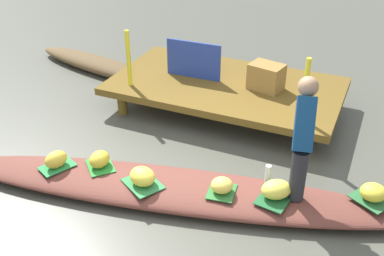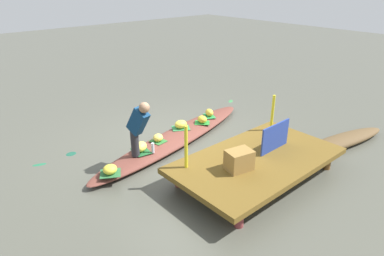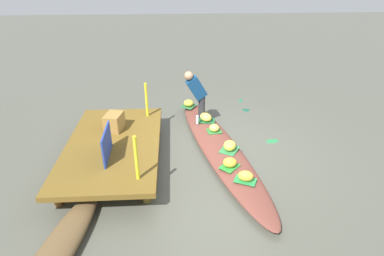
{
  "view_description": "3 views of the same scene",
  "coord_description": "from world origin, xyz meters",
  "px_view_note": "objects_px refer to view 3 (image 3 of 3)",
  "views": [
    {
      "loc": [
        1.79,
        -3.55,
        3.19
      ],
      "look_at": [
        -0.04,
        0.6,
        0.53
      ],
      "focal_mm": 43.68,
      "sensor_mm": 36.0,
      "label": 1
    },
    {
      "loc": [
        4.3,
        5.47,
        3.45
      ],
      "look_at": [
        -0.09,
        0.44,
        0.47
      ],
      "focal_mm": 31.83,
      "sensor_mm": 36.0,
      "label": 2
    },
    {
      "loc": [
        -5.67,
        0.91,
        3.55
      ],
      "look_at": [
        0.25,
        0.56,
        0.45
      ],
      "focal_mm": 29.81,
      "sensor_mm": 36.0,
      "label": 3
    }
  ],
  "objects_px": {
    "banana_bunch_0": "(206,117)",
    "banana_bunch_2": "(230,146)",
    "banana_bunch_5": "(246,176)",
    "produce_crate": "(114,122)",
    "banana_bunch_4": "(189,103)",
    "vendor_person": "(197,92)",
    "vendor_boat": "(219,147)",
    "moored_boat": "(54,256)",
    "banana_bunch_1": "(214,128)",
    "market_banner": "(107,144)",
    "water_bottle": "(197,120)",
    "banana_bunch_3": "(230,162)"
  },
  "relations": [
    {
      "from": "water_bottle",
      "to": "banana_bunch_0",
      "type": "bearing_deg",
      "value": -54.99
    },
    {
      "from": "banana_bunch_0",
      "to": "vendor_boat",
      "type": "bearing_deg",
      "value": -170.23
    },
    {
      "from": "water_bottle",
      "to": "market_banner",
      "type": "distance_m",
      "value": 2.4
    },
    {
      "from": "moored_boat",
      "to": "market_banner",
      "type": "relative_size",
      "value": 3.29
    },
    {
      "from": "banana_bunch_3",
      "to": "banana_bunch_0",
      "type": "bearing_deg",
      "value": 7.53
    },
    {
      "from": "produce_crate",
      "to": "banana_bunch_0",
      "type": "bearing_deg",
      "value": -70.65
    },
    {
      "from": "banana_bunch_2",
      "to": "banana_bunch_5",
      "type": "height_order",
      "value": "banana_bunch_2"
    },
    {
      "from": "banana_bunch_2",
      "to": "banana_bunch_4",
      "type": "height_order",
      "value": "banana_bunch_2"
    },
    {
      "from": "moored_boat",
      "to": "banana_bunch_0",
      "type": "height_order",
      "value": "banana_bunch_0"
    },
    {
      "from": "banana_bunch_4",
      "to": "vendor_person",
      "type": "bearing_deg",
      "value": -168.14
    },
    {
      "from": "banana_bunch_2",
      "to": "produce_crate",
      "type": "height_order",
      "value": "produce_crate"
    },
    {
      "from": "market_banner",
      "to": "banana_bunch_5",
      "type": "bearing_deg",
      "value": -105.1
    },
    {
      "from": "banana_bunch_0",
      "to": "water_bottle",
      "type": "relative_size",
      "value": 1.46
    },
    {
      "from": "vendor_boat",
      "to": "moored_boat",
      "type": "relative_size",
      "value": 1.85
    },
    {
      "from": "banana_bunch_2",
      "to": "banana_bunch_3",
      "type": "distance_m",
      "value": 0.6
    },
    {
      "from": "banana_bunch_1",
      "to": "market_banner",
      "type": "distance_m",
      "value": 2.46
    },
    {
      "from": "banana_bunch_2",
      "to": "vendor_person",
      "type": "relative_size",
      "value": 0.24
    },
    {
      "from": "banana_bunch_0",
      "to": "banana_bunch_5",
      "type": "xyz_separation_m",
      "value": [
        -2.35,
        -0.46,
        -0.0
      ]
    },
    {
      "from": "banana_bunch_3",
      "to": "banana_bunch_5",
      "type": "distance_m",
      "value": 0.48
    },
    {
      "from": "market_banner",
      "to": "water_bottle",
      "type": "bearing_deg",
      "value": -48.49
    },
    {
      "from": "moored_boat",
      "to": "banana_bunch_2",
      "type": "relative_size",
      "value": 9.24
    },
    {
      "from": "banana_bunch_2",
      "to": "produce_crate",
      "type": "distance_m",
      "value": 2.45
    },
    {
      "from": "market_banner",
      "to": "banana_bunch_0",
      "type": "bearing_deg",
      "value": -49.26
    },
    {
      "from": "vendor_person",
      "to": "produce_crate",
      "type": "xyz_separation_m",
      "value": [
        -0.85,
        1.79,
        -0.3
      ]
    },
    {
      "from": "banana_bunch_1",
      "to": "produce_crate",
      "type": "distance_m",
      "value": 2.16
    },
    {
      "from": "vendor_boat",
      "to": "banana_bunch_5",
      "type": "height_order",
      "value": "banana_bunch_5"
    },
    {
      "from": "moored_boat",
      "to": "banana_bunch_5",
      "type": "height_order",
      "value": "banana_bunch_5"
    },
    {
      "from": "banana_bunch_0",
      "to": "banana_bunch_2",
      "type": "relative_size",
      "value": 1.07
    },
    {
      "from": "banana_bunch_3",
      "to": "water_bottle",
      "type": "xyz_separation_m",
      "value": [
        1.77,
        0.47,
        0.01
      ]
    },
    {
      "from": "banana_bunch_4",
      "to": "water_bottle",
      "type": "height_order",
      "value": "water_bottle"
    },
    {
      "from": "banana_bunch_4",
      "to": "market_banner",
      "type": "relative_size",
      "value": 0.32
    },
    {
      "from": "moored_boat",
      "to": "banana_bunch_5",
      "type": "distance_m",
      "value": 3.14
    },
    {
      "from": "water_bottle",
      "to": "banana_bunch_4",
      "type": "bearing_deg",
      "value": 8.26
    },
    {
      "from": "market_banner",
      "to": "produce_crate",
      "type": "distance_m",
      "value": 1.06
    },
    {
      "from": "vendor_person",
      "to": "banana_bunch_5",
      "type": "bearing_deg",
      "value": -165.19
    },
    {
      "from": "banana_bunch_0",
      "to": "water_bottle",
      "type": "bearing_deg",
      "value": 125.01
    },
    {
      "from": "banana_bunch_0",
      "to": "banana_bunch_2",
      "type": "xyz_separation_m",
      "value": [
        -1.33,
        -0.35,
        -0.0
      ]
    },
    {
      "from": "banana_bunch_0",
      "to": "banana_bunch_5",
      "type": "bearing_deg",
      "value": -169.04
    },
    {
      "from": "moored_boat",
      "to": "vendor_boat",
      "type": "bearing_deg",
      "value": -32.92
    },
    {
      "from": "banana_bunch_5",
      "to": "market_banner",
      "type": "bearing_deg",
      "value": 76.21
    },
    {
      "from": "moored_boat",
      "to": "banana_bunch_5",
      "type": "xyz_separation_m",
      "value": [
        1.35,
        -2.83,
        0.19
      ]
    },
    {
      "from": "banana_bunch_0",
      "to": "banana_bunch_2",
      "type": "height_order",
      "value": "same"
    },
    {
      "from": "banana_bunch_1",
      "to": "banana_bunch_5",
      "type": "xyz_separation_m",
      "value": [
        -1.82,
        -0.32,
        0.01
      ]
    },
    {
      "from": "vendor_person",
      "to": "market_banner",
      "type": "bearing_deg",
      "value": 137.65
    },
    {
      "from": "banana_bunch_4",
      "to": "market_banner",
      "type": "xyz_separation_m",
      "value": [
        -2.65,
        1.59,
        0.38
      ]
    },
    {
      "from": "banana_bunch_1",
      "to": "produce_crate",
      "type": "bearing_deg",
      "value": 94.64
    },
    {
      "from": "moored_boat",
      "to": "banana_bunch_4",
      "type": "relative_size",
      "value": 10.27
    },
    {
      "from": "banana_bunch_2",
      "to": "produce_crate",
      "type": "relative_size",
      "value": 0.66
    },
    {
      "from": "moored_boat",
      "to": "produce_crate",
      "type": "distance_m",
      "value": 3.06
    },
    {
      "from": "banana_bunch_0",
      "to": "market_banner",
      "type": "bearing_deg",
      "value": 132.06
    }
  ]
}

